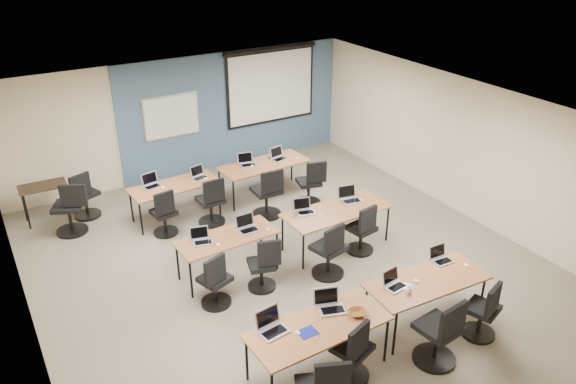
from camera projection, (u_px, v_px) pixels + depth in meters
floor at (287, 265)px, 9.67m from camera, size 8.00×9.00×0.02m
ceiling at (286, 115)px, 8.47m from camera, size 8.00×9.00×0.02m
wall_back at (184, 118)px, 12.53m from camera, size 8.00×0.04×2.70m
wall_front at (517, 368)px, 5.61m from camera, size 8.00×0.04×2.70m
wall_left at (20, 267)px, 7.22m from camera, size 0.04×9.00×2.70m
wall_right at (463, 148)px, 10.91m from camera, size 0.04×9.00×2.70m
blue_accent_panel at (234, 109)px, 13.08m from camera, size 5.50×0.04×2.70m
whiteboard at (171, 117)px, 12.29m from camera, size 1.28×0.03×0.98m
projector_screen at (271, 82)px, 13.23m from camera, size 2.40×0.10×1.82m
training_table_front_left at (318, 329)px, 7.14m from camera, size 1.86×0.78×0.73m
training_table_front_right at (427, 283)px, 8.03m from camera, size 1.81×0.75×0.73m
training_table_mid_left at (227, 239)px, 9.12m from camera, size 1.66×0.69×0.73m
training_table_mid_right at (336, 212)px, 9.94m from camera, size 1.94×0.81×0.73m
training_table_back_left at (175, 187)px, 10.86m from camera, size 1.72×0.72×0.73m
training_table_back_right at (264, 166)px, 11.78m from camera, size 1.90×0.79×0.73m
laptop_0 at (271, 326)px, 7.03m from camera, size 0.36×0.31×0.27m
mouse_0 at (298, 333)px, 7.00m from camera, size 0.05×0.09×0.03m
laptop_1 at (330, 304)px, 7.41m from camera, size 0.35×0.30×0.26m
mouse_1 at (350, 309)px, 7.41m from camera, size 0.06×0.09×0.03m
task_chair_1 at (353, 355)px, 7.11m from camera, size 0.51×0.49×0.98m
laptop_2 at (394, 282)px, 7.87m from camera, size 0.30×0.26×0.23m
mouse_2 at (416, 281)px, 7.98m from camera, size 0.08×0.11×0.04m
task_chair_2 at (440, 337)px, 7.37m from camera, size 0.58×0.58×1.05m
laptop_3 at (441, 257)px, 8.45m from camera, size 0.30×0.26×0.23m
mouse_3 at (466, 265)px, 8.34m from camera, size 0.08×0.11×0.03m
task_chair_3 at (484, 315)px, 7.85m from camera, size 0.49×0.48×0.96m
laptop_4 at (201, 238)px, 8.94m from camera, size 0.30×0.26×0.23m
mouse_4 at (218, 245)px, 8.86m from camera, size 0.07×0.10×0.03m
task_chair_4 at (215, 284)px, 8.49m from camera, size 0.49×0.47×0.96m
laptop_5 at (247, 226)px, 9.28m from camera, size 0.33×0.28×0.25m
mouse_5 at (268, 229)px, 9.29m from camera, size 0.08×0.11×0.03m
task_chair_5 at (264, 268)px, 8.89m from camera, size 0.47×0.46×0.95m
laptop_6 at (304, 209)px, 9.83m from camera, size 0.31×0.27×0.24m
mouse_6 at (320, 216)px, 9.69m from camera, size 0.08×0.10×0.03m
task_chair_6 at (330, 254)px, 9.19m from camera, size 0.54×0.54×1.02m
laptop_7 at (350, 197)px, 10.23m from camera, size 0.35×0.30×0.27m
mouse_7 at (361, 200)px, 10.24m from camera, size 0.07×0.11×0.03m
task_chair_7 at (362, 233)px, 9.86m from camera, size 0.48×0.48×0.97m
laptop_8 at (151, 183)px, 10.77m from camera, size 0.33×0.28×0.25m
mouse_8 at (163, 188)px, 10.71m from camera, size 0.08×0.11×0.03m
task_chair_8 at (165, 216)px, 10.42m from camera, size 0.46×0.46×0.95m
laptop_9 at (199, 175)px, 11.12m from camera, size 0.30×0.26×0.23m
mouse_9 at (206, 178)px, 11.08m from camera, size 0.07×0.10×0.03m
task_chair_9 at (212, 205)px, 10.77m from camera, size 0.52×0.52×1.00m
laptop_10 at (247, 162)px, 11.69m from camera, size 0.32×0.28×0.25m
mouse_10 at (252, 166)px, 11.62m from camera, size 0.08×0.11×0.04m
task_chair_10 at (268, 197)px, 11.04m from camera, size 0.58×0.58×1.05m
laptop_11 at (278, 156)px, 11.97m from camera, size 0.33×0.28×0.25m
mouse_11 at (297, 158)px, 11.99m from camera, size 0.09×0.11×0.04m
task_chair_11 at (311, 186)px, 11.52m from camera, size 0.51×0.51×0.99m
blue_mousepad at (308, 332)px, 7.01m from camera, size 0.24×0.20×0.01m
snack_bowl at (357, 313)px, 7.32m from camera, size 0.29×0.29×0.06m
snack_plate at (406, 287)px, 7.87m from camera, size 0.20×0.20×0.01m
coffee_cup at (410, 290)px, 7.73m from camera, size 0.08×0.08×0.07m
utility_table at (43, 190)px, 10.81m from camera, size 0.87×0.48×0.75m
spare_chair_a at (84, 199)px, 11.01m from camera, size 0.55×0.52×1.00m
spare_chair_b at (71, 212)px, 10.45m from camera, size 0.63×0.58×1.05m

